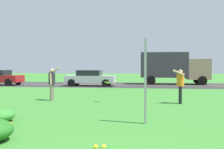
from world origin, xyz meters
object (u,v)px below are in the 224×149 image
car_silver_center_left (90,78)px  box_truck_tan (173,66)px  frisbee_lime (107,82)px  sign_post_near_path (145,81)px  person_catcher_orange_shirt (180,83)px  person_thrower_dark_shirt (52,81)px

car_silver_center_left → box_truck_tan: size_ratio=0.67×
frisbee_lime → car_silver_center_left: car_silver_center_left is taller
sign_post_near_path → frisbee_lime: sign_post_near_path is taller
frisbee_lime → box_truck_tan: size_ratio=0.04×
person_catcher_orange_shirt → frisbee_lime: size_ratio=6.34×
person_thrower_dark_shirt → car_silver_center_left: person_thrower_dark_shirt is taller
car_silver_center_left → frisbee_lime: bearing=-73.0°
person_thrower_dark_shirt → person_catcher_orange_shirt: 6.38m
car_silver_center_left → box_truck_tan: bearing=23.4°
sign_post_near_path → person_thrower_dark_shirt: size_ratio=1.49×
frisbee_lime → box_truck_tan: bearing=71.9°
person_thrower_dark_shirt → frisbee_lime: 2.91m
person_thrower_dark_shirt → person_catcher_orange_shirt: (6.37, -0.29, -0.03)m
person_catcher_orange_shirt → car_silver_center_left: person_catcher_orange_shirt is taller
sign_post_near_path → person_catcher_orange_shirt: bearing=70.2°
person_catcher_orange_shirt → car_silver_center_left: 12.52m
frisbee_lime → box_truck_tan: box_truck_tan is taller
person_catcher_orange_shirt → box_truck_tan: size_ratio=0.24×
car_silver_center_left → box_truck_tan: box_truck_tan is taller
box_truck_tan → car_silver_center_left: bearing=-156.6°
person_thrower_dark_shirt → person_catcher_orange_shirt: bearing=-2.6°
sign_post_near_path → person_thrower_dark_shirt: (-4.77, 4.75, -0.30)m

